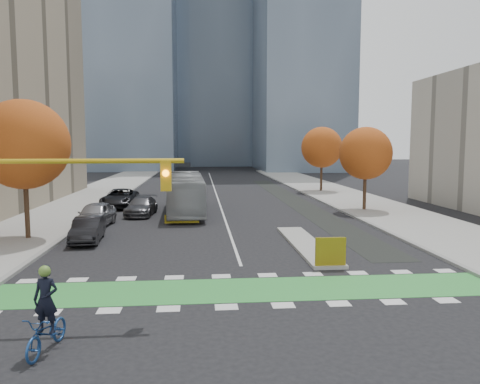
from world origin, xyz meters
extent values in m
plane|color=black|center=(0.00, 0.00, 0.00)|extent=(300.00, 300.00, 0.00)
cube|color=gray|center=(-13.50, 20.00, 0.07)|extent=(7.00, 120.00, 0.15)
cube|color=gray|center=(13.50, 20.00, 0.07)|extent=(7.00, 120.00, 0.15)
cube|color=gray|center=(-10.00, 20.00, 0.07)|extent=(0.30, 120.00, 0.16)
cube|color=gray|center=(10.00, 20.00, 0.07)|extent=(0.30, 120.00, 0.16)
cube|color=green|center=(0.00, 1.50, 0.01)|extent=(20.00, 3.00, 0.01)
cube|color=silver|center=(0.00, 40.00, 0.01)|extent=(0.15, 70.00, 0.01)
cube|color=black|center=(7.50, 30.00, 0.01)|extent=(2.50, 50.00, 0.01)
cube|color=gray|center=(4.00, 9.00, 0.08)|extent=(1.60, 10.00, 0.16)
cube|color=yellow|center=(4.00, 4.20, 0.80)|extent=(1.40, 0.12, 1.30)
cube|color=#47566B|center=(-18.00, 90.00, 35.00)|extent=(22.00, 22.00, 70.00)
cube|color=#47566B|center=(20.00, 85.00, 30.00)|extent=(18.00, 24.00, 60.00)
cube|color=#47566B|center=(-4.00, 140.00, 40.00)|extent=(26.00, 26.00, 80.00)
cylinder|color=#332114|center=(-12.00, 12.00, 2.62)|extent=(0.28, 0.28, 5.25)
sphere|color=#973E12|center=(-12.00, 12.00, 5.62)|extent=(5.20, 5.20, 5.20)
cylinder|color=#332114|center=(12.00, 22.00, 2.27)|extent=(0.28, 0.28, 4.55)
sphere|color=#973E12|center=(12.00, 22.00, 4.88)|extent=(4.40, 4.40, 4.40)
cylinder|color=#332114|center=(12.50, 38.00, 2.45)|extent=(0.28, 0.28, 4.90)
sphere|color=#973E12|center=(12.50, 38.00, 5.25)|extent=(4.80, 4.80, 4.80)
cylinder|color=#BF9914|center=(-6.50, -0.50, 5.10)|extent=(8.20, 0.16, 0.16)
cube|color=#BF9914|center=(-3.00, -0.50, 4.60)|extent=(0.35, 0.28, 1.00)
sphere|color=orange|center=(-3.00, -0.68, 4.70)|extent=(0.22, 0.22, 0.22)
imported|color=navy|center=(-6.06, -3.47, 0.55)|extent=(1.10, 2.19, 1.10)
imported|color=black|center=(-6.06, -3.47, 1.48)|extent=(0.75, 0.56, 1.86)
sphere|color=#597F2D|center=(-6.06, -3.47, 2.25)|extent=(0.32, 0.32, 0.32)
imported|color=#969A9D|center=(-2.97, 21.99, 1.65)|extent=(3.11, 11.89, 3.29)
imported|color=gray|center=(-9.00, 16.18, 0.84)|extent=(2.34, 5.07, 1.68)
imported|color=black|center=(-8.37, 11.18, 0.71)|extent=(1.80, 4.40, 1.42)
imported|color=#46464B|center=(-6.50, 21.18, 0.72)|extent=(2.39, 5.11, 1.44)
imported|color=black|center=(-9.00, 26.18, 0.82)|extent=(2.91, 5.98, 1.64)
camera|label=1|loc=(-1.90, -16.14, 5.66)|focal=35.00mm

